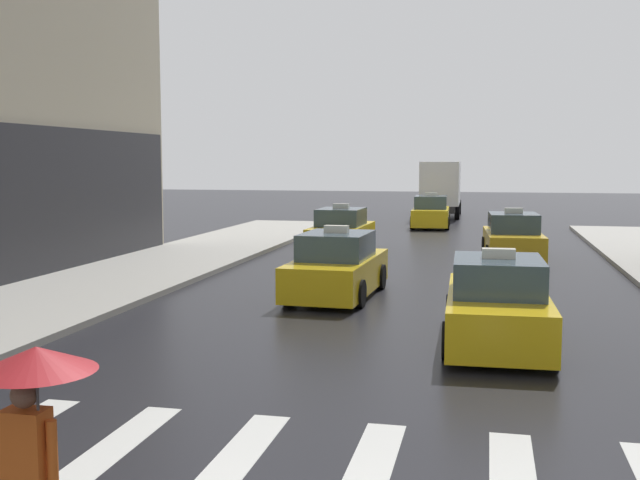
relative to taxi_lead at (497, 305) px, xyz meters
name	(u,v)px	position (x,y,z in m)	size (l,w,h in m)	color
crosswalk_markings	(304,461)	(-2.19, -6.23, -0.72)	(11.30, 2.80, 0.01)	silver
taxi_lead	(497,305)	(0.00, 0.00, 0.00)	(2.03, 4.58, 1.80)	yellow
taxi_second	(337,268)	(-3.88, 4.28, 0.00)	(2.07, 4.60, 1.80)	yellow
taxi_third	(513,239)	(0.64, 12.51, 0.00)	(2.11, 4.62, 1.80)	gold
taxi_fourth	(341,232)	(-5.61, 13.85, 0.00)	(2.01, 4.58, 1.80)	yellow
taxi_fifth	(431,213)	(-3.09, 25.02, 0.00)	(2.06, 4.60, 1.80)	yellow
box_truck	(441,187)	(-3.00, 32.11, 1.13)	(2.37, 7.57, 3.35)	#2D2D2D
pedestrian_with_umbrella	(33,398)	(-3.72, -9.07, 0.79)	(0.96, 0.96, 1.94)	#473D33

